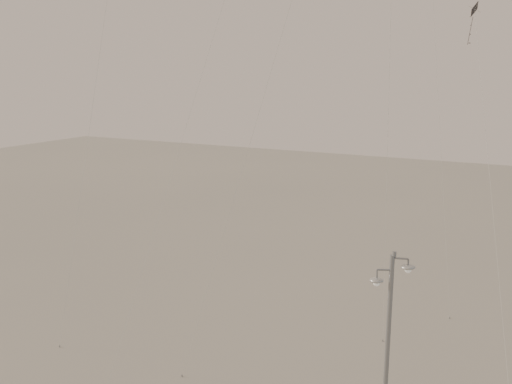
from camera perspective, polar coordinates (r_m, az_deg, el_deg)
The scene contains 4 objects.
street_lamp at distance 27.45m, azimuth 10.50°, elevation -12.30°, with size 1.55×0.90×8.09m.
kite_1 at distance 31.13m, azimuth 2.90°, elevation 14.86°, with size 6.19×2.78×22.26m.
kite_3 at distance 36.49m, azimuth -3.23°, elevation 12.75°, with size 0.79×12.48×21.41m.
kite_4 at distance 35.33m, azimuth 17.55°, elevation 8.14°, with size 5.97×15.81×17.74m.
Camera 1 is at (13.20, -22.86, 15.02)m, focal length 50.00 mm.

